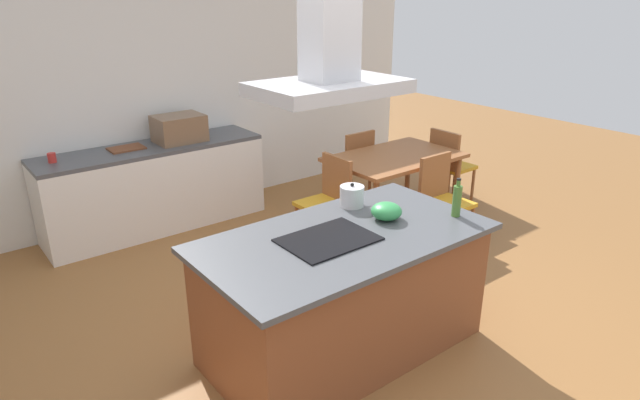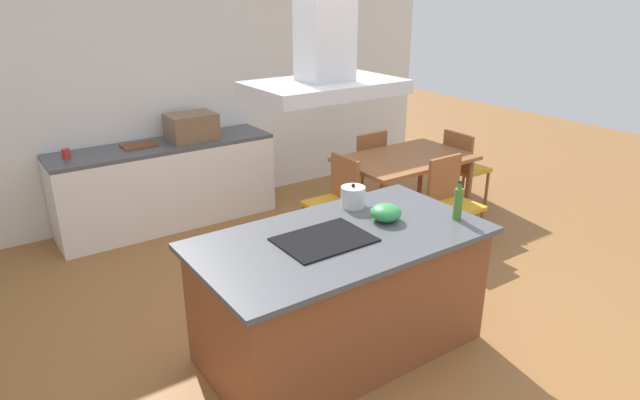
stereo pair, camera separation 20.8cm
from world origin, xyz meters
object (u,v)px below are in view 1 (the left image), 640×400
countertop_microwave (179,128)px  chair_facing_island (441,194)px  tea_kettle (352,196)px  dining_table (395,163)px  coffee_mug_red (52,158)px  olive_oil_bottle (457,200)px  range_hood (329,50)px  cutting_board (126,148)px  chair_at_right_end (449,161)px  chair_facing_back_wall (354,162)px  chair_at_left_end (328,195)px  mixing_bowl (386,211)px  cooktop (328,239)px

countertop_microwave → chair_facing_island: size_ratio=0.56×
tea_kettle → dining_table: (1.56, 1.08, -0.31)m
countertop_microwave → coffee_mug_red: countertop_microwave is taller
tea_kettle → olive_oil_bottle: (0.46, -0.61, 0.04)m
range_hood → dining_table: bearing=34.8°
cutting_board → chair_at_right_end: size_ratio=0.38×
chair_facing_back_wall → chair_at_right_end: (0.92, -0.67, 0.00)m
range_hood → chair_at_left_end: bearing=51.1°
tea_kettle → chair_at_left_end: bearing=59.2°
coffee_mug_red → dining_table: 3.41m
mixing_bowl → range_hood: (-0.54, -0.02, 1.14)m
tea_kettle → chair_at_left_end: (0.65, 1.08, -0.47)m
cutting_board → range_hood: range_hood is taller
olive_oil_bottle → cutting_board: size_ratio=0.84×
cooktop → coffee_mug_red: 3.08m
mixing_bowl → chair_at_left_end: size_ratio=0.25×
chair_facing_back_wall → chair_facing_island: size_ratio=1.00×
coffee_mug_red → chair_at_left_end: bearing=-34.5°
olive_oil_bottle → coffee_mug_red: bearing=121.8°
olive_oil_bottle → mixing_bowl: bearing=148.7°
olive_oil_bottle → coffee_mug_red: (-1.96, 3.16, -0.08)m
coffee_mug_red → dining_table: size_ratio=0.06×
chair_at_right_end → range_hood: bearing=-154.3°
coffee_mug_red → range_hood: size_ratio=0.10×
cooktop → cutting_board: size_ratio=1.76×
mixing_bowl → chair_at_right_end: size_ratio=0.25×
mixing_bowl → cutting_board: mixing_bowl is taller
tea_kettle → countertop_microwave: (-0.23, 2.52, 0.06)m
cooktop → chair_at_right_end: size_ratio=0.67×
coffee_mug_red → range_hood: bearing=-71.4°
olive_oil_bottle → range_hood: range_hood is taller
cutting_board → chair_at_left_end: cutting_board is taller
olive_oil_bottle → coffee_mug_red: olive_oil_bottle is taller
mixing_bowl → cutting_board: size_ratio=0.65×
countertop_microwave → chair_at_right_end: (2.71, -1.44, -0.53)m
chair_facing_island → chair_at_right_end: 1.13m
tea_kettle → chair_facing_island: 1.68m
cutting_board → dining_table: size_ratio=0.24×
countertop_microwave → chair_at_left_end: 1.77m
countertop_microwave → chair_facing_back_wall: countertop_microwave is taller
tea_kettle → countertop_microwave: bearing=95.2°
tea_kettle → cooktop: bearing=-145.2°
olive_oil_bottle → chair_facing_island: (1.10, 1.02, -0.51)m
chair_at_right_end → countertop_microwave: bearing=152.0°
tea_kettle → chair_facing_back_wall: (1.56, 1.75, -0.47)m
tea_kettle → chair_facing_back_wall: tea_kettle is taller
coffee_mug_red → mixing_bowl: bearing=-62.2°
cooktop → countertop_microwave: (0.29, 2.88, 0.13)m
mixing_bowl → chair_facing_island: size_ratio=0.25×
cutting_board → olive_oil_bottle: bearing=-68.4°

